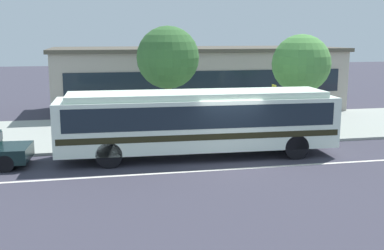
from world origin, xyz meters
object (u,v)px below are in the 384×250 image
pedestrian_waiting_near_sign (202,117)px  street_tree_mid_block (301,64)px  bus_stop_sign (273,104)px  street_tree_near_stop (168,58)px  transit_bus (198,119)px  pedestrian_walking_along_curb (167,117)px

pedestrian_waiting_near_sign → street_tree_mid_block: 5.93m
street_tree_mid_block → bus_stop_sign: bearing=-138.0°
pedestrian_waiting_near_sign → street_tree_mid_block: street_tree_mid_block is taller
bus_stop_sign → street_tree_near_stop: size_ratio=0.48×
street_tree_near_stop → bus_stop_sign: bearing=-27.9°
bus_stop_sign → street_tree_mid_block: bearing=42.0°
street_tree_near_stop → transit_bus: bearing=-83.4°
pedestrian_walking_along_curb → street_tree_near_stop: street_tree_near_stop is taller
bus_stop_sign → street_tree_mid_block: (2.21, 1.99, 1.70)m
transit_bus → street_tree_mid_block: size_ratio=2.34×
pedestrian_walking_along_curb → pedestrian_waiting_near_sign: bearing=-0.3°
transit_bus → bus_stop_sign: size_ratio=4.46×
transit_bus → street_tree_near_stop: size_ratio=2.16×
transit_bus → street_tree_mid_block: (6.27, 4.11, 1.88)m
street_tree_near_stop → street_tree_mid_block: bearing=-3.6°
pedestrian_walking_along_curb → bus_stop_sign: (4.84, -1.12, 0.63)m
bus_stop_sign → street_tree_mid_block: 3.43m
pedestrian_walking_along_curb → bus_stop_sign: size_ratio=0.67×
street_tree_mid_block → street_tree_near_stop: bearing=176.4°
transit_bus → bus_stop_sign: 4.58m
pedestrian_waiting_near_sign → street_tree_mid_block: (5.36, 0.88, 2.39)m
transit_bus → street_tree_near_stop: bearing=96.6°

